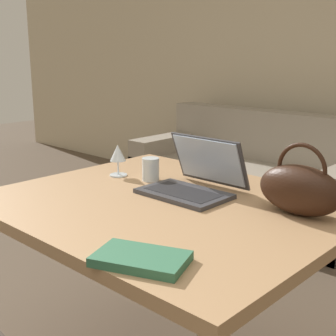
{
  "coord_description": "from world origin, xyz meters",
  "views": [
    {
      "loc": [
        1.01,
        -0.35,
        1.28
      ],
      "look_at": [
        -0.07,
        0.8,
        0.88
      ],
      "focal_mm": 50.0,
      "sensor_mm": 36.0,
      "label": 1
    }
  ],
  "objects": [
    {
      "name": "dining_table",
      "position": [
        -0.07,
        0.8,
        0.68
      ],
      "size": [
        1.21,
        1.01,
        0.76
      ],
      "color": "#A87F56",
      "rests_on": "ground_plane"
    },
    {
      "name": "couch",
      "position": [
        -0.95,
        2.68,
        0.29
      ],
      "size": [
        1.84,
        0.81,
        0.82
      ],
      "color": "gray",
      "rests_on": "ground_plane"
    },
    {
      "name": "laptop",
      "position": [
        -0.07,
        0.95,
        0.82
      ],
      "size": [
        0.33,
        0.29,
        0.2
      ],
      "color": "#38383D",
      "rests_on": "dining_table"
    },
    {
      "name": "drinking_glass",
      "position": [
        -0.31,
        0.95,
        0.81
      ],
      "size": [
        0.07,
        0.07,
        0.09
      ],
      "color": "silver",
      "rests_on": "dining_table"
    },
    {
      "name": "wine_glass",
      "position": [
        -0.46,
        0.91,
        0.86
      ],
      "size": [
        0.07,
        0.07,
        0.13
      ],
      "color": "silver",
      "rests_on": "dining_table"
    },
    {
      "name": "handbag",
      "position": [
        0.33,
        0.99,
        0.85
      ],
      "size": [
        0.29,
        0.13,
        0.24
      ],
      "color": "black",
      "rests_on": "dining_table"
    },
    {
      "name": "book",
      "position": [
        0.22,
        0.38,
        0.78
      ],
      "size": [
        0.27,
        0.22,
        0.02
      ],
      "rotation": [
        0.0,
        0.0,
        0.38
      ],
      "color": "#336B4C",
      "rests_on": "dining_table"
    }
  ]
}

